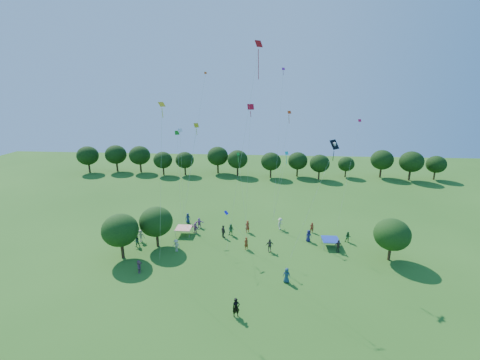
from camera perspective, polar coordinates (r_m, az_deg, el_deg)
name	(u,v)px	position (r m, az deg, el deg)	size (l,w,h in m)	color
near_tree_west	(120,230)	(42.75, -20.53, -8.35)	(4.47, 4.47, 5.83)	#422B19
near_tree_north	(156,222)	(44.40, -14.70, -7.17)	(4.41, 4.41, 5.60)	#422B19
near_tree_east	(392,235)	(43.89, 25.42, -8.75)	(4.32, 4.32, 5.43)	#422B19
treeline	(246,159)	(77.10, 1.06, 3.74)	(88.01, 8.77, 6.77)	#422B19
tent_red_stripe	(184,228)	(47.97, -9.98, -8.40)	(2.20, 2.20, 1.10)	#ED491B
tent_blue	(330,239)	(45.63, 15.77, -10.14)	(2.20, 2.20, 1.10)	#17329A
man_in_black	(236,308)	(32.32, -0.70, -21.74)	(0.73, 0.47, 1.94)	black
crowd_person_0	(188,218)	(51.75, -9.26, -6.72)	(0.81, 0.44, 1.65)	navy
crowd_person_1	(246,243)	(43.38, 1.09, -11.17)	(0.65, 0.42, 1.74)	maroon
crowd_person_2	(137,241)	(46.24, -17.91, -10.26)	(0.82, 0.44, 1.66)	#285E40
crowd_person_3	(176,246)	(43.65, -11.28, -11.35)	(1.12, 0.50, 1.71)	#B8B593
crowd_person_4	(223,231)	(46.47, -2.98, -9.12)	(1.11, 0.50, 1.89)	#3C3430
crowd_person_5	(195,228)	(48.31, -7.98, -8.45)	(1.46, 0.52, 1.57)	#A76187
crowd_person_6	(287,275)	(37.22, 8.29, -16.42)	(0.86, 0.46, 1.74)	navy
crowd_person_7	(312,227)	(49.20, 12.65, -8.23)	(0.58, 0.37, 1.56)	maroon
crowd_person_8	(348,237)	(47.59, 18.63, -9.59)	(0.78, 0.42, 1.58)	#29612C
crowd_person_9	(141,236)	(47.38, -17.24, -9.47)	(1.14, 0.51, 1.75)	#AB9F89
crowd_person_10	(338,246)	(44.59, 17.04, -11.15)	(1.01, 0.46, 1.73)	#37312C
crowd_person_11	(139,266)	(40.35, -17.49, -14.43)	(1.45, 0.52, 1.55)	#824C67
crowd_person_12	(308,236)	(46.37, 12.08, -9.67)	(0.84, 0.46, 1.71)	navy
crowd_person_13	(247,226)	(47.97, 1.33, -8.26)	(0.70, 0.45, 1.88)	#A0301D
crowd_person_14	(231,230)	(47.07, -1.60, -8.84)	(0.87, 0.47, 1.77)	#296032
crowd_person_15	(280,224)	(49.28, 7.15, -7.73)	(1.20, 0.54, 1.83)	beige
crowd_person_16	(270,245)	(42.93, 5.28, -11.51)	(1.06, 0.48, 1.80)	#453E37
crowd_person_17	(199,223)	(50.03, -7.27, -7.54)	(1.43, 0.51, 1.53)	#96599A
pirate_kite	(333,147)	(38.08, 16.29, 5.65)	(5.19, 2.88, 13.74)	black
red_high_kite	(253,87)	(35.17, 2.24, 16.24)	(4.07, 0.82, 24.09)	red
small_kite_0	(353,153)	(47.70, 19.41, 4.52)	(2.37, 1.88, 15.25)	#E80D3B
small_kite_1	(285,139)	(46.61, 8.08, 7.20)	(2.09, 1.00, 16.29)	#E83C0C
small_kite_2	(161,137)	(35.44, -13.80, 7.36)	(1.68, 0.99, 18.04)	yellow
small_kite_3	(178,147)	(49.93, -11.01, 5.78)	(1.10, 3.28, 13.11)	#157816
small_kite_4	(229,217)	(39.01, -1.94, -6.55)	(2.38, 4.01, 5.37)	#1916DF
small_kite_5	(280,118)	(48.29, 7.12, 10.81)	(1.22, 4.18, 22.19)	#981996
small_kite_6	(181,148)	(47.64, -10.48, 5.58)	(0.70, 0.77, 13.75)	silver
small_kite_7	(284,167)	(46.44, 7.84, 2.33)	(1.90, 0.64, 10.73)	#0CB6BE
small_kite_8	(250,134)	(36.63, 1.70, 8.11)	(1.12, 3.47, 17.75)	red
small_kite_9	(197,129)	(48.85, -7.72, 8.93)	(3.67, 4.46, 21.63)	#FF530D
small_kite_10	(194,142)	(45.69, -8.14, 6.67)	(2.63, 1.41, 14.70)	gold
small_kite_11	(241,176)	(41.38, 0.10, 0.68)	(1.57, 0.97, 11.48)	#198A23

